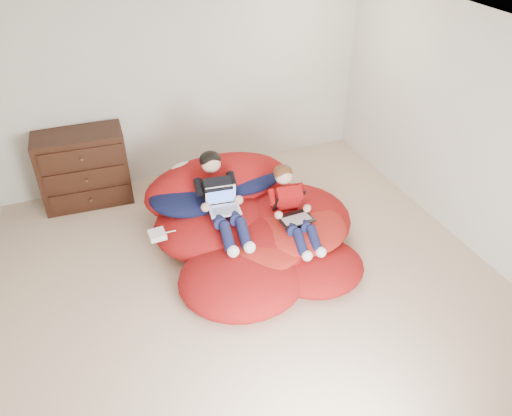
{
  "coord_description": "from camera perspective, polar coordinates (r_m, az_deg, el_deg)",
  "views": [
    {
      "loc": [
        -1.41,
        -3.6,
        3.65
      ],
      "look_at": [
        0.15,
        0.32,
        0.7
      ],
      "focal_mm": 35.0,
      "sensor_mm": 36.0,
      "label": 1
    }
  ],
  "objects": [
    {
      "name": "dresser",
      "position": [
        6.62,
        -19.07,
        4.31
      ],
      "size": [
        1.09,
        0.62,
        0.96
      ],
      "color": "black",
      "rests_on": "ground"
    },
    {
      "name": "cream_pillow",
      "position": [
        5.94,
        -7.96,
        3.97
      ],
      "size": [
        0.43,
        0.27,
        0.27
      ],
      "primitive_type": "ellipsoid",
      "color": "beige",
      "rests_on": "beanbag_pile"
    },
    {
      "name": "power_adapter",
      "position": [
        5.34,
        -11.24,
        -3.02
      ],
      "size": [
        0.18,
        0.18,
        0.06
      ],
      "primitive_type": "cube",
      "rotation": [
        0.0,
        0.0,
        0.04
      ],
      "color": "silver",
      "rests_on": "beanbag_pile"
    },
    {
      "name": "laptop_white",
      "position": [
        5.35,
        -3.79,
        0.54
      ],
      "size": [
        0.36,
        0.31,
        0.24
      ],
      "color": "silver",
      "rests_on": "older_boy"
    },
    {
      "name": "beanbag_pile",
      "position": [
        5.66,
        -0.82,
        -1.83
      ],
      "size": [
        2.27,
        2.34,
        0.88
      ],
      "color": "#A61213",
      "rests_on": "ground"
    },
    {
      "name": "laptop_black",
      "position": [
        5.36,
        4.23,
        -0.31
      ],
      "size": [
        0.37,
        0.38,
        0.24
      ],
      "color": "black",
      "rests_on": "younger_boy"
    },
    {
      "name": "older_boy",
      "position": [
        5.4,
        -4.14,
        1.49
      ],
      "size": [
        0.35,
        1.14,
        0.69
      ],
      "color": "black",
      "rests_on": "beanbag_pile"
    },
    {
      "name": "younger_boy",
      "position": [
        5.36,
        4.09,
        0.36
      ],
      "size": [
        0.33,
        0.96,
        0.65
      ],
      "color": "#A00E0E",
      "rests_on": "beanbag_pile"
    },
    {
      "name": "room_shell",
      "position": [
        5.16,
        -0.28,
        -6.61
      ],
      "size": [
        5.1,
        5.1,
        2.77
      ],
      "color": "#C3A88B",
      "rests_on": "ground"
    }
  ]
}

